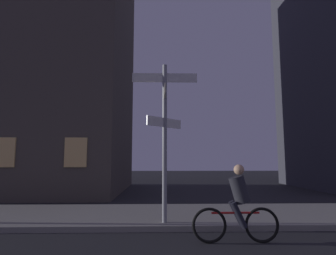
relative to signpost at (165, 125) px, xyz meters
The scene contains 4 objects.
sidewalk_kerb 2.88m from the signpost, 64.96° to the left, with size 40.00×3.24×0.14m, color gray.
signpost is the anchor object (origin of this frame).
cyclist 2.71m from the signpost, 40.13° to the right, with size 1.82×0.32×1.61m.
building_left_block 11.42m from the signpost, 128.02° to the left, with size 8.62×8.15×14.55m.
Camera 1 is at (-0.68, -1.43, 1.72)m, focal length 29.24 mm.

